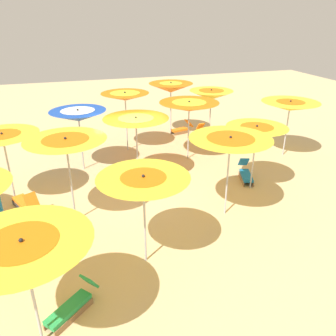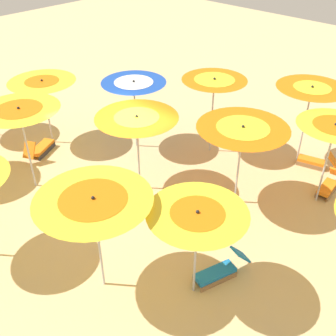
# 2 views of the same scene
# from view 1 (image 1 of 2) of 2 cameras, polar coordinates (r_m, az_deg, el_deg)

# --- Properties ---
(ground) EXTENTS (41.77, 41.77, 0.04)m
(ground) POSITION_cam_1_polar(r_m,az_deg,el_deg) (11.65, -5.45, -3.26)
(ground) COLOR #D1B57F
(beach_umbrella_0) EXTENTS (2.03, 2.03, 2.52)m
(beach_umbrella_0) POSITION_cam_1_polar(r_m,az_deg,el_deg) (16.08, 0.48, 13.29)
(beach_umbrella_0) COLOR #B2B2B7
(beach_umbrella_0) RESTS_ON ground
(beach_umbrella_1) EXTENTS (1.95, 1.95, 2.52)m
(beach_umbrella_1) POSITION_cam_1_polar(r_m,az_deg,el_deg) (14.16, -7.20, 11.77)
(beach_umbrella_1) COLOR #B2B2B7
(beach_umbrella_1) RESTS_ON ground
(beach_umbrella_2) EXTENTS (2.00, 2.00, 2.32)m
(beach_umbrella_2) POSITION_cam_1_polar(r_m,az_deg,el_deg) (12.63, -14.80, 8.47)
(beach_umbrella_2) COLOR #B2B2B7
(beach_umbrella_2) RESTS_ON ground
(beach_umbrella_3) EXTENTS (2.10, 2.10, 2.25)m
(beach_umbrella_3) POSITION_cam_1_polar(r_m,az_deg,el_deg) (11.09, -25.91, 4.23)
(beach_umbrella_3) COLOR #B2B2B7
(beach_umbrella_3) RESTS_ON ground
(beach_umbrella_5) EXTENTS (1.90, 1.90, 2.40)m
(beach_umbrella_5) POSITION_cam_1_polar(r_m,az_deg,el_deg) (15.24, 7.24, 12.04)
(beach_umbrella_5) COLOR #B2B2B7
(beach_umbrella_5) RESTS_ON ground
(beach_umbrella_6) EXTENTS (2.29, 2.29, 2.37)m
(beach_umbrella_6) POSITION_cam_1_polar(r_m,az_deg,el_deg) (13.21, 3.55, 10.24)
(beach_umbrella_6) COLOR #B2B2B7
(beach_umbrella_6) RESTS_ON ground
(beach_umbrella_7) EXTENTS (2.18, 2.18, 2.32)m
(beach_umbrella_7) POSITION_cam_1_polar(r_m,az_deg,el_deg) (11.35, -5.38, 7.59)
(beach_umbrella_7) COLOR #B2B2B7
(beach_umbrella_7) RESTS_ON ground
(beach_umbrella_8) EXTENTS (2.12, 2.12, 2.51)m
(beach_umbrella_8) POSITION_cam_1_polar(r_m,az_deg,el_deg) (9.19, -16.68, 3.64)
(beach_umbrella_8) COLOR #B2B2B7
(beach_umbrella_8) RESTS_ON ground
(beach_umbrella_10) EXTENTS (2.25, 2.25, 2.29)m
(beach_umbrella_10) POSITION_cam_1_polar(r_m,az_deg,el_deg) (14.39, 19.74, 9.73)
(beach_umbrella_10) COLOR #B2B2B7
(beach_umbrella_10) RESTS_ON ground
(beach_umbrella_11) EXTENTS (1.93, 1.93, 2.22)m
(beach_umbrella_11) POSITION_cam_1_polar(r_m,az_deg,el_deg) (11.09, 14.57, 5.71)
(beach_umbrella_11) COLOR #B2B2B7
(beach_umbrella_11) RESTS_ON ground
(beach_umbrella_12) EXTENTS (2.25, 2.25, 2.41)m
(beach_umbrella_12) POSITION_cam_1_polar(r_m,az_deg,el_deg) (9.33, 10.35, 3.94)
(beach_umbrella_12) COLOR #B2B2B7
(beach_umbrella_12) RESTS_ON ground
(beach_umbrella_13) EXTENTS (2.04, 2.04, 2.27)m
(beach_umbrella_13) POSITION_cam_1_polar(r_m,az_deg,el_deg) (7.35, -4.11, -2.96)
(beach_umbrella_13) COLOR #B2B2B7
(beach_umbrella_13) RESTS_ON ground
(beach_umbrella_14) EXTENTS (2.23, 2.23, 2.25)m
(beach_umbrella_14) POSITION_cam_1_polar(r_m,az_deg,el_deg) (5.91, -23.09, -12.58)
(beach_umbrella_14) COLOR #B2B2B7
(beach_umbrella_14) RESTS_ON ground
(lounger_0) EXTENTS (1.33, 0.92, 0.71)m
(lounger_0) POSITION_cam_1_polar(r_m,az_deg,el_deg) (11.08, -22.71, -5.41)
(lounger_0) COLOR #333338
(lounger_0) RESTS_ON ground
(lounger_1) EXTENTS (0.44, 1.35, 0.58)m
(lounger_1) POSITION_cam_1_polar(r_m,az_deg,el_deg) (8.81, -25.34, -14.29)
(lounger_1) COLOR #333338
(lounger_1) RESTS_ON ground
(lounger_2) EXTENTS (1.36, 0.74, 0.65)m
(lounger_2) POSITION_cam_1_polar(r_m,az_deg,el_deg) (12.35, 12.88, -0.94)
(lounger_2) COLOR olive
(lounger_2) RESTS_ON ground
(lounger_3) EXTENTS (1.15, 0.45, 0.60)m
(lounger_3) POSITION_cam_1_polar(r_m,az_deg,el_deg) (16.29, 6.18, 5.83)
(lounger_3) COLOR olive
(lounger_3) RESTS_ON ground
(lounger_4) EXTENTS (1.03, 1.12, 0.60)m
(lounger_4) POSITION_cam_1_polar(r_m,az_deg,el_deg) (7.40, -15.85, -21.34)
(lounger_4) COLOR olive
(lounger_4) RESTS_ON ground
(lounger_5) EXTENTS (0.63, 1.20, 0.62)m
(lounger_5) POSITION_cam_1_polar(r_m,az_deg,el_deg) (16.80, 2.25, 6.55)
(lounger_5) COLOR olive
(lounger_5) RESTS_ON ground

